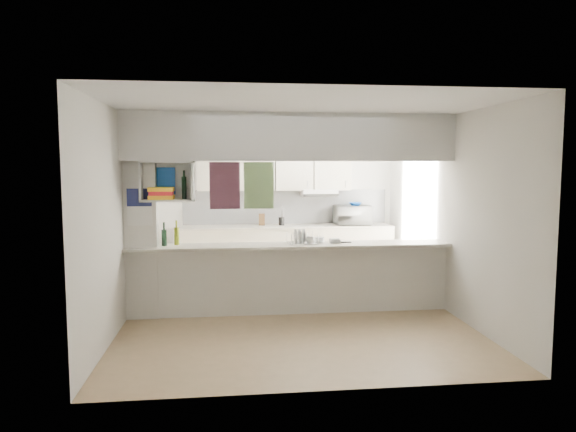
{
  "coord_description": "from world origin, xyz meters",
  "views": [
    {
      "loc": [
        -0.79,
        -6.6,
        1.93
      ],
      "look_at": [
        0.02,
        0.5,
        1.24
      ],
      "focal_mm": 32.0,
      "sensor_mm": 36.0,
      "label": 1
    }
  ],
  "objects": [
    {
      "name": "plastic_tubs",
      "position": [
        0.49,
        0.08,
        0.95
      ],
      "size": [
        0.49,
        0.22,
        0.07
      ],
      "color": "silver",
      "rests_on": "breakfast_bar"
    },
    {
      "name": "wall_left",
      "position": [
        -2.1,
        0.0,
        1.3
      ],
      "size": [
        0.0,
        4.8,
        4.8
      ],
      "primitive_type": "plane",
      "rotation": [
        1.57,
        0.0,
        1.57
      ],
      "color": "silver",
      "rests_on": "floor"
    },
    {
      "name": "utensil_jar",
      "position": [
        0.1,
        2.15,
        0.99
      ],
      "size": [
        0.1,
        0.1,
        0.14
      ],
      "primitive_type": "cylinder",
      "color": "black",
      "rests_on": "bench_top"
    },
    {
      "name": "wall_right",
      "position": [
        2.1,
        0.0,
        1.3
      ],
      "size": [
        0.0,
        4.8,
        4.8
      ],
      "primitive_type": "plane",
      "rotation": [
        1.57,
        0.0,
        -1.57
      ],
      "color": "silver",
      "rests_on": "floor"
    },
    {
      "name": "microwave",
      "position": [
        1.34,
        2.12,
        1.09
      ],
      "size": [
        0.62,
        0.43,
        0.33
      ],
      "primitive_type": "imported",
      "rotation": [
        0.0,
        0.0,
        3.18
      ],
      "color": "white",
      "rests_on": "bench_top"
    },
    {
      "name": "bowl",
      "position": [
        1.39,
        2.11,
        1.28
      ],
      "size": [
        0.22,
        0.22,
        0.06
      ],
      "primitive_type": "imported",
      "color": "navy",
      "rests_on": "microwave"
    },
    {
      "name": "kitchen_run",
      "position": [
        0.16,
        2.14,
        0.83
      ],
      "size": [
        3.6,
        0.63,
        2.24
      ],
      "color": "beige",
      "rests_on": "floor"
    },
    {
      "name": "wall_back",
      "position": [
        0.0,
        2.4,
        1.3
      ],
      "size": [
        4.2,
        0.0,
        4.2
      ],
      "primitive_type": "plane",
      "rotation": [
        1.57,
        0.0,
        0.0
      ],
      "color": "silver",
      "rests_on": "floor"
    },
    {
      "name": "floor",
      "position": [
        0.0,
        0.0,
        0.0
      ],
      "size": [
        4.8,
        4.8,
        0.0
      ],
      "primitive_type": "plane",
      "color": "#9E825C",
      "rests_on": "ground"
    },
    {
      "name": "cubby_shelf",
      "position": [
        -1.57,
        -0.06,
        1.71
      ],
      "size": [
        0.65,
        0.35,
        0.5
      ],
      "color": "white",
      "rests_on": "bulkhead"
    },
    {
      "name": "wine_bottles",
      "position": [
        -1.55,
        0.07,
        1.04
      ],
      "size": [
        0.22,
        0.15,
        0.32
      ],
      "color": "black",
      "rests_on": "breakfast_bar"
    },
    {
      "name": "ceiling",
      "position": [
        0.0,
        0.0,
        2.6
      ],
      "size": [
        4.8,
        4.8,
        0.0
      ],
      "primitive_type": "plane",
      "color": "white",
      "rests_on": "wall_back"
    },
    {
      "name": "servery_partition",
      "position": [
        -0.17,
        0.0,
        1.66
      ],
      "size": [
        4.2,
        0.5,
        2.6
      ],
      "color": "silver",
      "rests_on": "floor"
    },
    {
      "name": "cup",
      "position": [
        0.25,
        -0.05,
        0.98
      ],
      "size": [
        0.11,
        0.11,
        0.09
      ],
      "primitive_type": "imported",
      "rotation": [
        0.0,
        0.0,
        -0.01
      ],
      "color": "white",
      "rests_on": "dish_rack"
    },
    {
      "name": "dish_rack",
      "position": [
        0.16,
        0.02,
        1.0
      ],
      "size": [
        0.41,
        0.33,
        0.2
      ],
      "rotation": [
        0.0,
        0.0,
        0.12
      ],
      "color": "silver",
      "rests_on": "breakfast_bar"
    },
    {
      "name": "knife_block",
      "position": [
        -0.24,
        2.18,
        1.02
      ],
      "size": [
        0.11,
        0.09,
        0.2
      ],
      "primitive_type": "cube",
      "rotation": [
        0.0,
        0.0,
        -0.1
      ],
      "color": "#50341B",
      "rests_on": "bench_top"
    }
  ]
}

